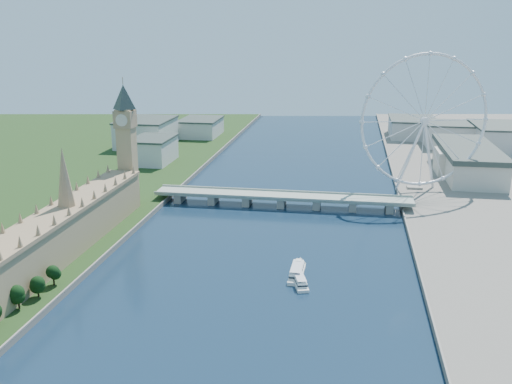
# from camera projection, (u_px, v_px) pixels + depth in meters

# --- Properties ---
(parliament_range) EXTENTS (24.00, 200.00, 70.00)m
(parliament_range) POSITION_uv_depth(u_px,v_px,m) (69.00, 227.00, 381.01)
(parliament_range) COLOR tan
(parliament_range) RESTS_ON ground
(big_ben) EXTENTS (20.02, 20.02, 110.00)m
(big_ben) POSITION_uv_depth(u_px,v_px,m) (126.00, 129.00, 470.30)
(big_ben) COLOR tan
(big_ben) RESTS_ON ground
(westminster_bridge) EXTENTS (220.00, 22.00, 9.50)m
(westminster_bridge) POSITION_uv_depth(u_px,v_px,m) (282.00, 198.00, 487.55)
(westminster_bridge) COLOR gray
(westminster_bridge) RESTS_ON ground
(london_eye) EXTENTS (113.60, 39.12, 124.30)m
(london_eye) POSITION_uv_depth(u_px,v_px,m) (425.00, 121.00, 504.33)
(london_eye) COLOR silver
(london_eye) RESTS_ON ground
(county_hall) EXTENTS (54.00, 144.00, 35.00)m
(county_hall) POSITION_uv_depth(u_px,v_px,m) (466.00, 177.00, 585.30)
(county_hall) COLOR beige
(county_hall) RESTS_ON ground
(city_skyline) EXTENTS (505.00, 280.00, 32.00)m
(city_skyline) POSITION_uv_depth(u_px,v_px,m) (337.00, 135.00, 725.35)
(city_skyline) COLOR beige
(city_skyline) RESTS_ON ground
(tour_boat_near) EXTENTS (14.49, 28.67, 6.12)m
(tour_boat_near) POSITION_uv_depth(u_px,v_px,m) (299.00, 284.00, 338.17)
(tour_boat_near) COLOR silver
(tour_boat_near) RESTS_ON ground
(tour_boat_far) EXTENTS (9.20, 32.98, 7.28)m
(tour_boat_far) POSITION_uv_depth(u_px,v_px,m) (297.00, 276.00, 349.40)
(tour_boat_far) COLOR white
(tour_boat_far) RESTS_ON ground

